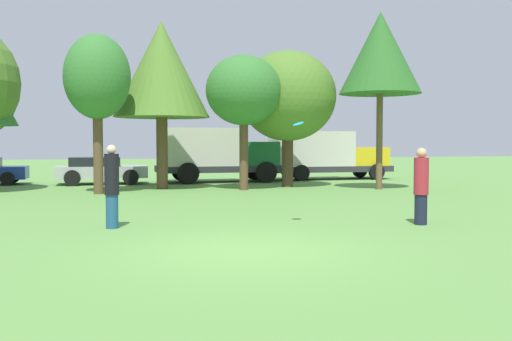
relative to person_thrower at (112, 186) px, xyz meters
name	(u,v)px	position (x,y,z in m)	size (l,w,h in m)	color
ground_plane	(246,250)	(2.18, -3.31, -0.93)	(120.00, 120.00, 0.00)	#5B8E42
person_thrower	(112,186)	(0.00, 0.00, 0.00)	(0.32, 0.32, 1.84)	navy
person_catcher	(421,186)	(6.86, -1.30, -0.04)	(0.34, 0.34, 1.77)	#191E33
frisbee	(298,124)	(4.04, -0.82, 1.37)	(0.25, 0.25, 0.12)	#19B2D8
tree_2	(97,78)	(-0.25, 8.99, 3.31)	(2.42, 2.42, 5.85)	brown
tree_3	(161,70)	(2.28, 10.75, 3.91)	(3.90, 3.90, 6.83)	brown
tree_4	(244,91)	(5.36, 9.28, 3.01)	(3.02, 3.02, 5.37)	brown
tree_5	(288,97)	(7.57, 10.37, 2.92)	(4.12, 4.12, 5.79)	#473323
tree_6	(380,53)	(10.73, 8.13, 4.54)	(3.29, 3.29, 7.15)	brown
parked_car_silver	(100,170)	(-0.17, 14.15, -0.27)	(4.04, 2.05, 1.24)	#B2B2B7
delivery_truck_green	(216,153)	(5.21, 14.19, 0.47)	(5.96, 2.51, 2.59)	#2D2D33
delivery_truck_yellow	(323,154)	(11.00, 14.71, 0.37)	(6.56, 2.27, 2.47)	#2D2D33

